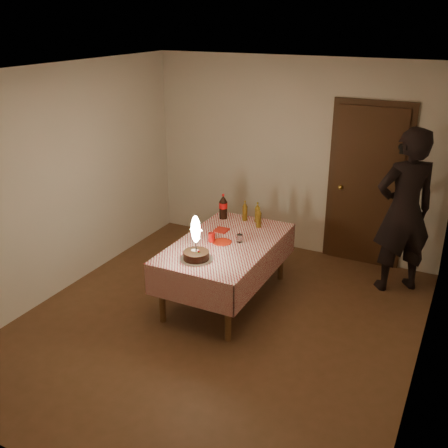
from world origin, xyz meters
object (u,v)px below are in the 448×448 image
at_px(red_plate, 222,242).
at_px(amber_bottle_left, 245,211).
at_px(clear_cup, 240,238).
at_px(amber_bottle_mid, 257,213).
at_px(amber_bottle_right, 259,218).
at_px(cola_bottle, 223,207).
at_px(dining_table, 226,250).
at_px(birthday_cake, 196,249).
at_px(red_cup, 212,237).
at_px(photographer, 404,211).

bearing_deg(red_plate, amber_bottle_left, 93.87).
distance_m(clear_cup, amber_bottle_mid, 0.65).
xyz_separation_m(amber_bottle_left, amber_bottle_right, (0.24, -0.13, 0.00)).
height_order(cola_bottle, amber_bottle_right, cola_bottle).
bearing_deg(amber_bottle_mid, dining_table, -95.50).
bearing_deg(clear_cup, amber_bottle_mid, 95.58).
height_order(birthday_cake, red_cup, birthday_cake).
bearing_deg(photographer, amber_bottle_mid, -165.22).
bearing_deg(amber_bottle_mid, red_plate, -98.51).
height_order(amber_bottle_right, amber_bottle_mid, same).
bearing_deg(clear_cup, dining_table, -150.57).
distance_m(red_plate, amber_bottle_mid, 0.76).
xyz_separation_m(red_plate, amber_bottle_mid, (0.11, 0.74, 0.11)).
relative_size(clear_cup, amber_bottle_mid, 0.35).
bearing_deg(clear_cup, photographer, 34.41).
bearing_deg(cola_bottle, red_cup, -73.70).
bearing_deg(clear_cup, red_cup, -156.36).
distance_m(dining_table, amber_bottle_left, 0.74).
bearing_deg(amber_bottle_right, dining_table, -104.51).
height_order(cola_bottle, amber_bottle_mid, cola_bottle).
bearing_deg(amber_bottle_right, clear_cup, -91.91).
bearing_deg(birthday_cake, red_cup, 98.31).
relative_size(birthday_cake, cola_bottle, 1.52).
xyz_separation_m(clear_cup, amber_bottle_mid, (-0.06, 0.65, 0.07)).
height_order(birthday_cake, amber_bottle_mid, birthday_cake).
bearing_deg(red_cup, cola_bottle, 106.30).
bearing_deg(amber_bottle_left, amber_bottle_right, -28.29).
xyz_separation_m(red_plate, clear_cup, (0.17, 0.09, 0.04)).
relative_size(red_plate, cola_bottle, 0.69).
relative_size(birthday_cake, red_cup, 4.82).
distance_m(amber_bottle_left, amber_bottle_mid, 0.16).
height_order(dining_table, cola_bottle, cola_bottle).
distance_m(amber_bottle_right, photographer, 1.66).
bearing_deg(dining_table, red_plate, -154.59).
distance_m(dining_table, photographer, 2.09).
height_order(dining_table, birthday_cake, birthday_cake).
relative_size(red_plate, clear_cup, 2.44).
xyz_separation_m(clear_cup, cola_bottle, (-0.49, 0.57, 0.11)).
bearing_deg(dining_table, red_cup, -161.78).
bearing_deg(dining_table, birthday_cake, -99.23).
distance_m(amber_bottle_right, amber_bottle_mid, 0.16).
bearing_deg(red_plate, photographer, 33.86).
height_order(amber_bottle_left, photographer, photographer).
distance_m(birthday_cake, cola_bottle, 1.20).
relative_size(red_plate, photographer, 0.11).
relative_size(amber_bottle_left, amber_bottle_right, 1.00).
distance_m(birthday_cake, clear_cup, 0.64).
bearing_deg(amber_bottle_mid, amber_bottle_right, -61.01).
bearing_deg(photographer, clear_cup, -145.59).
height_order(amber_bottle_right, photographer, photographer).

